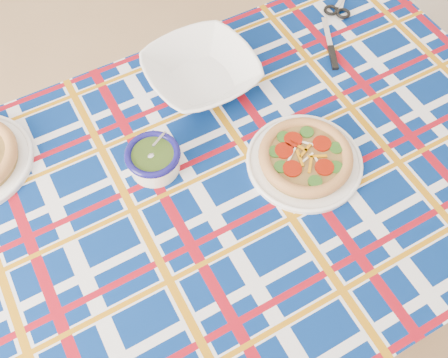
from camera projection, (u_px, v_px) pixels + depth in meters
floor at (75, 257)px, 1.97m from camera, size 4.00×4.00×0.00m
dining_table at (231, 199)px, 1.31m from camera, size 1.78×1.26×0.77m
tablecloth at (231, 194)px, 1.28m from camera, size 1.82×1.30×0.11m
main_focaccia_plate at (305, 157)px, 1.24m from camera, size 0.33×0.33×0.06m
pesto_bowl at (153, 158)px, 1.23m from camera, size 0.15×0.15×0.08m
serving_bowl at (201, 72)px, 1.38m from camera, size 0.33×0.33×0.07m
table_knife at (328, 33)px, 1.50m from camera, size 0.15×0.20×0.01m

